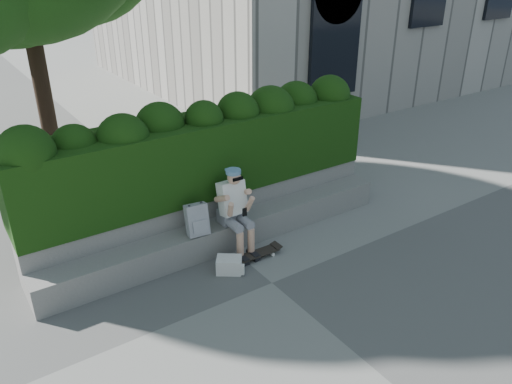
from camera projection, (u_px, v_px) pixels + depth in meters
ground at (272, 283)px, 7.17m from camera, size 80.00×80.00×0.00m
bench_ledge at (227, 233)px, 8.01m from camera, size 6.00×0.45×0.45m
planter_wall at (212, 213)px, 8.30m from camera, size 6.00×0.50×0.75m
hedge at (203, 155)px, 8.05m from camera, size 6.00×1.00×1.20m
person at (234, 208)px, 7.67m from camera, size 0.40×0.76×1.38m
skateboard at (254, 255)px, 7.70m from camera, size 0.84×0.22×0.09m
backpack_plaid at (197, 220)px, 7.44m from camera, size 0.35×0.22×0.48m
backpack_ground at (229, 265)px, 7.38m from camera, size 0.45×0.42×0.24m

